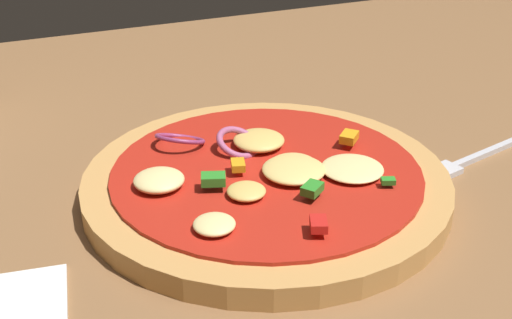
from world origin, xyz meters
name	(u,v)px	position (x,y,z in m)	size (l,w,h in m)	color
dining_table	(214,192)	(0.00, 0.00, 0.01)	(1.34, 0.90, 0.03)	brown
pizza	(266,181)	(0.03, -0.04, 0.04)	(0.28, 0.28, 0.04)	tan
fork	(472,159)	(0.21, -0.06, 0.03)	(0.17, 0.05, 0.00)	silver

